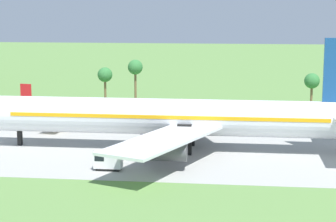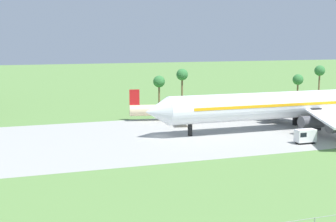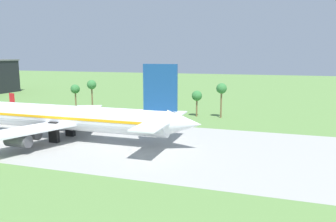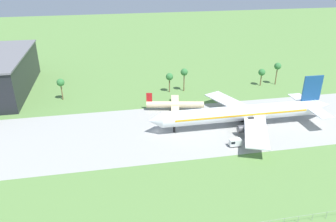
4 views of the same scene
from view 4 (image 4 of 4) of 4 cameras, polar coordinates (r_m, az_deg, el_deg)
ground_plane at (r=128.63m, az=-1.97°, el=-3.55°), size 600.00×600.00×0.00m
taxiway_strip at (r=128.63m, az=-1.97°, el=-3.54°), size 320.00×44.00×0.02m
jet_airliner at (r=133.65m, az=13.11°, el=-0.33°), size 76.29×52.84×19.45m
regional_aircraft at (r=145.05m, az=1.20°, el=1.13°), size 25.42×23.05×8.17m
baggage_tug at (r=120.40m, az=11.55°, el=-5.41°), size 4.18×2.05×2.93m
palm_tree_row at (r=165.80m, az=4.54°, el=6.41°), size 113.50×3.60×11.99m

